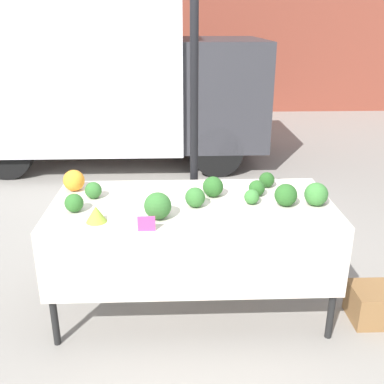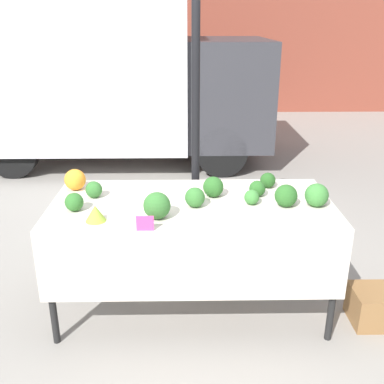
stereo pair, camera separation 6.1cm
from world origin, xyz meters
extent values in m
plane|color=gray|center=(0.00, 0.00, 0.00)|extent=(40.00, 40.00, 0.00)
cylinder|color=black|center=(0.04, 0.65, 1.24)|extent=(0.07, 0.07, 2.48)
cube|color=silver|center=(-1.65, 4.16, 1.42)|extent=(3.28, 2.26, 2.17)
cube|color=#333338|center=(0.62, 4.16, 1.11)|extent=(1.25, 2.08, 1.56)
cylinder|color=black|center=(0.49, 3.23, 0.37)|extent=(0.74, 0.22, 0.74)
cylinder|color=black|center=(0.49, 5.09, 0.37)|extent=(0.74, 0.22, 0.74)
cylinder|color=black|center=(-2.55, 3.23, 0.37)|extent=(0.74, 0.22, 0.74)
cylinder|color=black|center=(-2.55, 5.09, 0.37)|extent=(0.74, 0.22, 0.74)
cube|color=beige|center=(0.00, 0.00, 0.90)|extent=(2.09, 0.98, 0.03)
cube|color=beige|center=(0.00, -0.48, 0.63)|extent=(2.09, 0.01, 0.50)
cylinder|color=black|center=(-0.99, -0.43, 0.44)|extent=(0.05, 0.05, 0.88)
cylinder|color=black|center=(0.99, -0.43, 0.44)|extent=(0.05, 0.05, 0.88)
cylinder|color=black|center=(-0.99, 0.43, 0.44)|extent=(0.05, 0.05, 0.88)
cylinder|color=black|center=(0.99, 0.43, 0.44)|extent=(0.05, 0.05, 0.88)
sphere|color=orange|center=(-0.92, 0.28, 1.00)|extent=(0.17, 0.17, 0.17)
cone|color=#93B238|center=(-0.65, -0.32, 0.97)|extent=(0.14, 0.14, 0.11)
sphere|color=#285B23|center=(0.68, -0.09, 0.99)|extent=(0.16, 0.16, 0.16)
sphere|color=#336B2D|center=(-0.74, 0.11, 0.98)|extent=(0.13, 0.13, 0.13)
sphere|color=#387533|center=(0.90, -0.09, 1.00)|extent=(0.17, 0.17, 0.17)
sphere|color=#285B23|center=(0.50, 0.11, 0.97)|extent=(0.12, 0.12, 0.12)
sphere|color=#23511E|center=(0.62, 0.30, 0.97)|extent=(0.12, 0.12, 0.12)
sphere|color=#2D6628|center=(-0.84, -0.15, 0.98)|extent=(0.13, 0.13, 0.13)
sphere|color=#336B2D|center=(0.02, -0.09, 0.98)|extent=(0.15, 0.15, 0.15)
sphere|color=#336B2D|center=(-0.24, -0.28, 1.00)|extent=(0.19, 0.19, 0.19)
sphere|color=#285B23|center=(0.16, 0.11, 0.99)|extent=(0.16, 0.16, 0.16)
sphere|color=#387533|center=(0.44, -0.05, 0.97)|extent=(0.11, 0.11, 0.11)
cube|color=#EF4793|center=(-0.31, -0.48, 0.96)|extent=(0.11, 0.01, 0.10)
camera|label=1|loc=(-0.11, -3.08, 2.19)|focal=42.00mm
camera|label=2|loc=(-0.05, -3.08, 2.19)|focal=42.00mm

